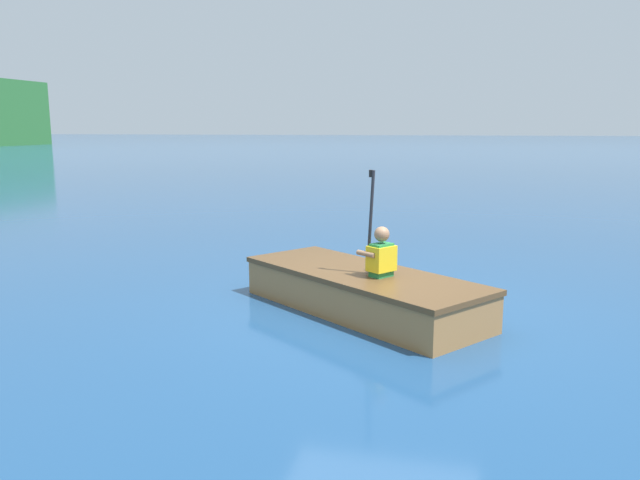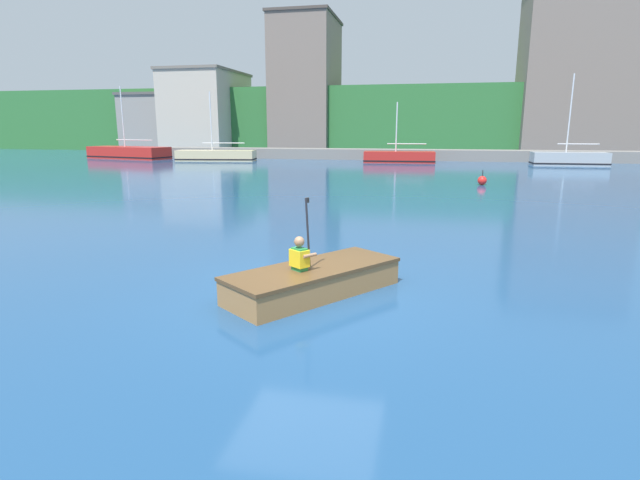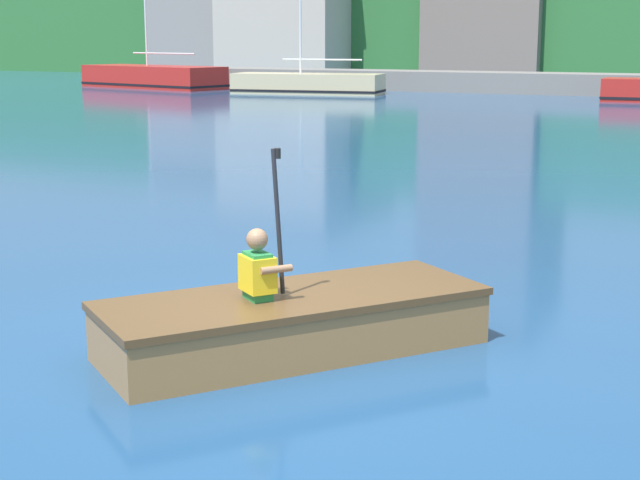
# 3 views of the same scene
# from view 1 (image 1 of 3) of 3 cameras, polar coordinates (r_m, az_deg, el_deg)

# --- Properties ---
(ground_plane) EXTENTS (300.00, 300.00, 0.00)m
(ground_plane) POSITION_cam_1_polar(r_m,az_deg,el_deg) (7.25, 5.40, -6.71)
(ground_plane) COLOR navy
(rowboat_foreground) EXTENTS (2.77, 3.16, 0.47)m
(rowboat_foreground) POSITION_cam_1_polar(r_m,az_deg,el_deg) (7.29, 3.60, -4.41)
(rowboat_foreground) COLOR #A3703D
(rowboat_foreground) RESTS_ON ground
(person_paddler) EXTENTS (0.45, 0.45, 1.18)m
(person_paddler) POSITION_cam_1_polar(r_m,az_deg,el_deg) (6.95, 5.58, -1.27)
(person_paddler) COLOR #267F3F
(person_paddler) RESTS_ON rowboat_foreground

